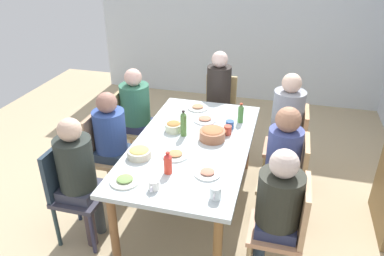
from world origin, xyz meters
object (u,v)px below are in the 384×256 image
plate_2 (125,180)px  bottle_2 (241,113)px  plate_4 (175,155)px  cup_0 (228,130)px  bowl_0 (174,126)px  bottle_0 (183,124)px  chair_0 (71,188)px  cup_3 (216,193)px  bowl_2 (139,153)px  cup_2 (230,125)px  cup_1 (154,185)px  person_4 (112,136)px  chair_6 (130,124)px  dining_table (192,150)px  plate_0 (207,173)px  chair_1 (219,108)px  person_1 (218,93)px  bowl_1 (212,134)px  person_5 (277,204)px  plate_3 (198,107)px  plate_1 (205,119)px  bottle_1 (168,163)px  person_0 (78,170)px  chair_2 (292,144)px  chair_3 (290,178)px  person_6 (136,109)px  chair_5 (287,226)px  person_3 (282,157)px  person_2 (286,122)px  chair_4 (105,151)px

plate_2 → bottle_2: size_ratio=1.12×
plate_4 → cup_0: cup_0 is taller
bowl_0 → bottle_0: (0.06, 0.12, 0.07)m
chair_0 → cup_3: (0.11, 1.27, 0.28)m
bowl_2 → cup_2: bearing=137.8°
cup_1 → person_4: bearing=-136.4°
chair_6 → cup_1: size_ratio=7.83×
dining_table → cup_1: 0.76m
chair_0 → cup_2: size_ratio=7.71×
plate_0 → cup_3: size_ratio=1.77×
chair_1 → chair_0: bearing=-24.8°
cup_0 → person_1: bearing=-164.0°
plate_4 → chair_0: bearing=-66.0°
bowl_1 → bowl_2: 0.71m
person_5 → plate_3: 1.66m
plate_0 → bottle_2: bottle_2 is taller
plate_1 → bottle_1: 0.99m
person_0 → plate_0: person_0 is taller
person_1 → chair_2: 1.11m
chair_6 → plate_0: bearing=46.6°
chair_2 → cup_3: size_ratio=7.64×
person_4 → bottle_1: person_4 is taller
person_1 → bowl_0: person_1 is taller
bottle_0 → plate_4: bearing=5.1°
bottle_0 → chair_3: bearing=83.7°
person_6 → bottle_1: bearing=33.3°
chair_5 → cup_1: chair_5 is taller
person_3 → chair_6: size_ratio=1.33×
chair_3 → chair_6: size_ratio=1.00×
person_3 → cup_3: person_3 is taller
cup_3 → person_5: bearing=103.7°
person_4 → person_2: bearing=111.2°
person_4 → chair_5: person_4 is taller
person_1 → chair_5: 2.08m
person_6 → plate_4: 1.15m
plate_4 → chair_6: bearing=-137.3°
chair_0 → chair_4: bearing=180.0°
person_3 → plate_1: bearing=-120.3°
bowl_0 → bowl_2: (0.53, -0.14, -0.01)m
chair_6 → bowl_0: (0.45, 0.67, 0.28)m
chair_6 → cup_0: bearing=71.9°
bowl_2 → bowl_1: bearing=130.6°
chair_1 → bowl_0: size_ratio=5.46×
person_5 → plate_4: size_ratio=5.12×
bowl_1 → plate_2: bearing=-31.7°
person_1 → plate_3: 0.51m
bowl_0 → chair_2: bearing=111.9°
plate_3 → bottle_0: bottle_0 is taller
person_1 → plate_4: size_ratio=5.55×
person_0 → person_3: bearing=111.2°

